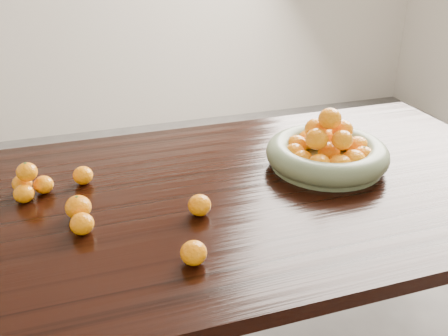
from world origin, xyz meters
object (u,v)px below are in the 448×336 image
object	(u,v)px
fruit_bowl	(327,152)
orange_pyramid	(29,183)
loose_orange_0	(78,207)
dining_table	(211,219)

from	to	relation	value
fruit_bowl	orange_pyramid	bearing A→B (deg)	173.91
fruit_bowl	loose_orange_0	distance (m)	0.75
fruit_bowl	dining_table	bearing A→B (deg)	-173.13
fruit_bowl	loose_orange_0	bearing A→B (deg)	-174.61
dining_table	loose_orange_0	distance (m)	0.38
fruit_bowl	loose_orange_0	xyz separation A→B (m)	(-0.75, -0.07, -0.02)
loose_orange_0	orange_pyramid	bearing A→B (deg)	126.29
fruit_bowl	loose_orange_0	size ratio (longest dim) A/B	5.66
orange_pyramid	loose_orange_0	size ratio (longest dim) A/B	1.76
dining_table	orange_pyramid	xyz separation A→B (m)	(-0.48, 0.14, 0.13)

